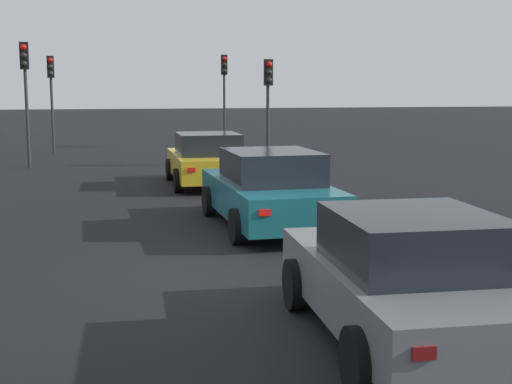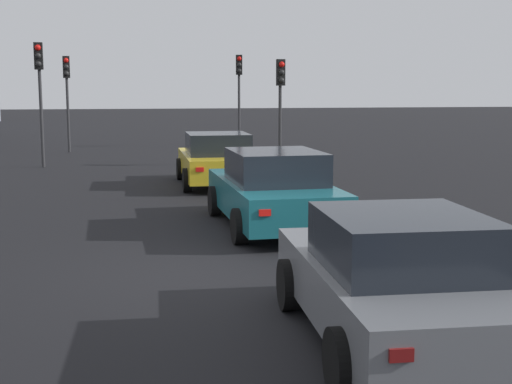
{
  "view_description": "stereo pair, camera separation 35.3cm",
  "coord_description": "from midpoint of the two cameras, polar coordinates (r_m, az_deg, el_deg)",
  "views": [
    {
      "loc": [
        -10.15,
        1.3,
        2.75
      ],
      "look_at": [
        0.75,
        -1.0,
        1.08
      ],
      "focal_mm": 49.36,
      "sensor_mm": 36.0,
      "label": 1
    },
    {
      "loc": [
        -10.22,
        0.96,
        2.75
      ],
      "look_at": [
        0.75,
        -1.0,
        1.08
      ],
      "focal_mm": 49.36,
      "sensor_mm": 36.0,
      "label": 2
    }
  ],
  "objects": [
    {
      "name": "car_teal_left_second",
      "position": [
        13.82,
        0.35,
        0.16
      ],
      "size": [
        4.65,
        2.22,
        1.53
      ],
      "rotation": [
        0.0,
        0.0,
        0.03
      ],
      "color": "#19606B",
      "rests_on": "ground_plane"
    },
    {
      "name": "traffic_light_near_right",
      "position": [
        30.67,
        -16.59,
        8.44
      ],
      "size": [
        0.32,
        0.3,
        4.01
      ],
      "rotation": [
        0.0,
        0.0,
        3.25
      ],
      "color": "#2D2D30",
      "rests_on": "ground_plane"
    },
    {
      "name": "ground_plane",
      "position": [
        10.63,
        -5.42,
        -7.06
      ],
      "size": [
        160.0,
        160.0,
        0.2
      ],
      "primitive_type": "cube",
      "color": "black"
    },
    {
      "name": "car_grey_left_third",
      "position": [
        7.75,
        10.87,
        -6.91
      ],
      "size": [
        4.14,
        2.16,
        1.45
      ],
      "rotation": [
        0.0,
        0.0,
        -0.03
      ],
      "color": "slate",
      "rests_on": "ground_plane"
    },
    {
      "name": "traffic_light_far_right",
      "position": [
        32.66,
        -2.9,
        8.98
      ],
      "size": [
        0.32,
        0.29,
        4.19
      ],
      "rotation": [
        0.0,
        0.0,
        3.07
      ],
      "color": "#2D2D30",
      "rests_on": "ground_plane"
    },
    {
      "name": "traffic_light_far_left",
      "position": [
        24.63,
        0.59,
        8.33
      ],
      "size": [
        0.32,
        0.29,
        3.69
      ],
      "rotation": [
        0.0,
        0.0,
        3.21
      ],
      "color": "#2D2D30",
      "rests_on": "ground_plane"
    },
    {
      "name": "car_yellow_left_lead",
      "position": [
        19.81,
        -4.46,
        2.61
      ],
      "size": [
        4.19,
        2.12,
        1.47
      ],
      "rotation": [
        0.0,
        0.0,
        -0.0
      ],
      "color": "gold",
      "rests_on": "ground_plane"
    },
    {
      "name": "traffic_light_near_left",
      "position": [
        25.09,
        -18.59,
        8.74
      ],
      "size": [
        0.32,
        0.28,
        4.22
      ],
      "rotation": [
        0.0,
        0.0,
        3.15
      ],
      "color": "#2D2D30",
      "rests_on": "ground_plane"
    }
  ]
}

